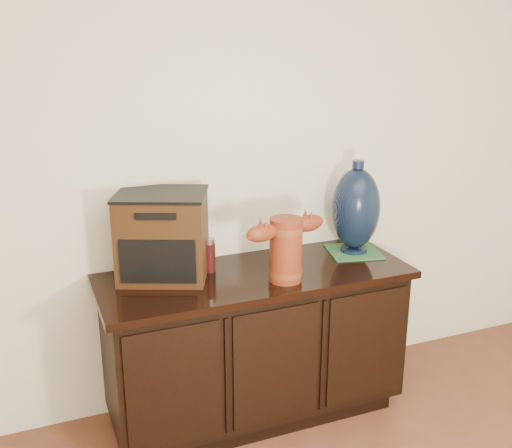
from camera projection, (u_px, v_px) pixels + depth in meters
name	position (u px, v px, depth m)	size (l,w,h in m)	color
sideboard	(255.00, 343.00, 2.90)	(1.46, 0.56, 0.75)	black
terracotta_vessel	(286.00, 246.00, 2.65)	(0.42, 0.18, 0.29)	maroon
tv_radio	(163.00, 235.00, 2.69)	(0.48, 0.44, 0.40)	#371E0D
green_mat	(354.00, 252.00, 3.05)	(0.25, 0.25, 0.01)	#2B6032
lamp_base	(356.00, 209.00, 2.98)	(0.29, 0.29, 0.47)	black
spray_can	(209.00, 255.00, 2.78)	(0.06, 0.06, 0.16)	#53100E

